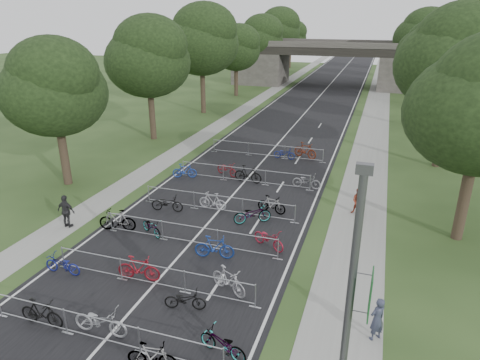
% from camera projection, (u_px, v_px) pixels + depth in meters
% --- Properties ---
extents(road, '(11.00, 140.00, 0.01)m').
position_uv_depth(road, '(314.00, 103.00, 56.29)').
color(road, black).
rests_on(road, ground).
extents(sidewalk_right, '(3.00, 140.00, 0.01)m').
position_uv_depth(sidewalk_right, '(377.00, 107.00, 53.94)').
color(sidewalk_right, gray).
rests_on(sidewalk_right, ground).
extents(sidewalk_left, '(2.00, 140.00, 0.01)m').
position_uv_depth(sidewalk_left, '(259.00, 100.00, 58.50)').
color(sidewalk_left, gray).
rests_on(sidewalk_left, ground).
extents(lane_markings, '(0.12, 140.00, 0.00)m').
position_uv_depth(lane_markings, '(314.00, 103.00, 56.30)').
color(lane_markings, silver).
rests_on(lane_markings, ground).
extents(overpass_bridge, '(31.00, 8.00, 7.05)m').
position_uv_depth(overpass_bridge, '(330.00, 64.00, 68.28)').
color(overpass_bridge, '#413E3A').
rests_on(overpass_bridge, ground).
extents(lamppost, '(0.61, 0.65, 8.21)m').
position_uv_depth(lamppost, '(348.00, 325.00, 9.85)').
color(lamppost, '#4C4C51').
rests_on(lamppost, ground).
extents(tree_left_0, '(6.72, 6.72, 10.25)m').
position_uv_depth(tree_left_0, '(54.00, 89.00, 27.16)').
color(tree_left_0, '#33261C').
rests_on(tree_left_0, ground).
extents(tree_left_1, '(7.56, 7.56, 11.53)m').
position_uv_depth(tree_left_1, '(148.00, 59.00, 37.47)').
color(tree_left_1, '#33261C').
rests_on(tree_left_1, ground).
extents(tree_right_1, '(8.18, 8.18, 12.47)m').
position_uv_depth(tree_right_1, '(456.00, 61.00, 30.06)').
color(tree_right_1, '#33261C').
rests_on(tree_right_1, ground).
extents(tree_left_2, '(8.40, 8.40, 12.81)m').
position_uv_depth(tree_left_2, '(202.00, 41.00, 47.79)').
color(tree_left_2, '#33261C').
rests_on(tree_left_2, ground).
extents(tree_right_2, '(6.16, 6.16, 9.39)m').
position_uv_depth(tree_right_2, '(436.00, 69.00, 41.38)').
color(tree_right_2, '#33261C').
rests_on(tree_right_2, ground).
extents(tree_left_3, '(6.72, 6.72, 10.25)m').
position_uv_depth(tree_left_3, '(237.00, 49.00, 58.99)').
color(tree_left_3, '#33261C').
rests_on(tree_left_3, ground).
extents(tree_right_3, '(7.17, 7.17, 10.93)m').
position_uv_depth(tree_right_3, '(428.00, 50.00, 51.64)').
color(tree_right_3, '#33261C').
rests_on(tree_right_3, ground).
extents(tree_left_4, '(7.56, 7.56, 11.53)m').
position_uv_depth(tree_left_4, '(260.00, 38.00, 69.31)').
color(tree_left_4, '#33261C').
rests_on(tree_left_4, ground).
extents(tree_right_4, '(8.18, 8.18, 12.47)m').
position_uv_depth(tree_right_4, '(423.00, 36.00, 61.89)').
color(tree_right_4, '#33261C').
rests_on(tree_right_4, ground).
extents(tree_left_5, '(8.40, 8.40, 12.81)m').
position_uv_depth(tree_left_5, '(278.00, 30.00, 79.62)').
color(tree_left_5, '#33261C').
rests_on(tree_left_5, ground).
extents(tree_right_5, '(6.16, 6.16, 9.39)m').
position_uv_depth(tree_right_5, '(417.00, 45.00, 73.21)').
color(tree_right_5, '#33261C').
rests_on(tree_right_5, ground).
extents(tree_left_6, '(6.72, 6.72, 10.25)m').
position_uv_depth(tree_left_6, '(291.00, 36.00, 90.82)').
color(tree_left_6, '#33261C').
rests_on(tree_left_6, ground).
extents(tree_right_6, '(7.17, 7.17, 10.93)m').
position_uv_depth(tree_right_6, '(414.00, 36.00, 83.47)').
color(tree_right_6, '#33261C').
rests_on(tree_right_6, ground).
extents(barrier_row_1, '(9.70, 0.08, 1.10)m').
position_uv_depth(barrier_row_1, '(101.00, 331.00, 15.07)').
color(barrier_row_1, '#A9ACB2').
rests_on(barrier_row_1, ground).
extents(barrier_row_2, '(9.70, 0.08, 1.10)m').
position_uv_depth(barrier_row_2, '(152.00, 275.00, 18.25)').
color(barrier_row_2, '#A9ACB2').
rests_on(barrier_row_2, ground).
extents(barrier_row_3, '(9.70, 0.08, 1.10)m').
position_uv_depth(barrier_row_3, '(189.00, 235.00, 21.61)').
color(barrier_row_3, '#A9ACB2').
rests_on(barrier_row_3, ground).
extents(barrier_row_4, '(9.70, 0.08, 1.10)m').
position_uv_depth(barrier_row_4, '(218.00, 204.00, 25.15)').
color(barrier_row_4, '#A9ACB2').
rests_on(barrier_row_4, ground).
extents(barrier_row_5, '(9.70, 0.08, 1.10)m').
position_uv_depth(barrier_row_5, '(244.00, 175.00, 29.57)').
color(barrier_row_5, '#A9ACB2').
rests_on(barrier_row_5, ground).
extents(barrier_row_6, '(9.70, 0.08, 1.10)m').
position_uv_depth(barrier_row_6, '(266.00, 151.00, 34.88)').
color(barrier_row_6, '#A9ACB2').
rests_on(barrier_row_6, ground).
extents(bike_4, '(1.89, 0.56, 1.13)m').
position_uv_depth(bike_4, '(41.00, 313.00, 15.93)').
color(bike_4, black).
rests_on(bike_4, ground).
extents(bike_5, '(2.18, 0.84, 1.13)m').
position_uv_depth(bike_5, '(101.00, 321.00, 15.50)').
color(bike_5, '#999AA0').
rests_on(bike_5, ground).
extents(bike_6, '(1.79, 0.74, 1.04)m').
position_uv_depth(bike_6, '(152.00, 356.00, 13.97)').
color(bike_6, '#A9ACB2').
rests_on(bike_6, ground).
extents(bike_7, '(1.99, 1.11, 0.99)m').
position_uv_depth(bike_7, '(222.00, 344.00, 14.53)').
color(bike_7, '#A9ACB2').
rests_on(bike_7, ground).
extents(bike_8, '(1.81, 0.66, 0.95)m').
position_uv_depth(bike_8, '(62.00, 265.00, 19.16)').
color(bike_8, navy).
rests_on(bike_8, ground).
extents(bike_9, '(2.02, 0.79, 1.18)m').
position_uv_depth(bike_9, '(139.00, 269.00, 18.66)').
color(bike_9, maroon).
rests_on(bike_9, ground).
extents(bike_10, '(1.76, 0.95, 0.88)m').
position_uv_depth(bike_10, '(185.00, 300.00, 16.86)').
color(bike_10, black).
rests_on(bike_10, ground).
extents(bike_11, '(1.97, 1.33, 1.16)m').
position_uv_depth(bike_11, '(229.00, 280.00, 17.84)').
color(bike_11, '#9E9DA4').
rests_on(bike_11, ground).
extents(bike_12, '(2.13, 0.97, 1.23)m').
position_uv_depth(bike_12, '(117.00, 220.00, 22.96)').
color(bike_12, '#A9ACB2').
rests_on(bike_12, ground).
extents(bike_13, '(1.80, 1.39, 0.91)m').
position_uv_depth(bike_13, '(152.00, 227.00, 22.59)').
color(bike_13, '#A9ACB2').
rests_on(bike_13, ground).
extents(bike_14, '(2.01, 0.85, 1.17)m').
position_uv_depth(bike_14, '(214.00, 247.00, 20.35)').
color(bike_14, navy).
rests_on(bike_14, ground).
extents(bike_15, '(2.02, 1.49, 1.01)m').
position_uv_depth(bike_15, '(269.00, 239.00, 21.30)').
color(bike_15, maroon).
rests_on(bike_15, ground).
extents(bike_16, '(2.01, 0.93, 1.02)m').
position_uv_depth(bike_16, '(167.00, 203.00, 25.28)').
color(bike_16, black).
rests_on(bike_16, ground).
extents(bike_17, '(1.79, 0.61, 1.06)m').
position_uv_depth(bike_17, '(213.00, 201.00, 25.53)').
color(bike_17, '#AEAEB6').
rests_on(bike_17, ground).
extents(bike_18, '(2.22, 1.77, 1.13)m').
position_uv_depth(bike_18, '(252.00, 214.00, 23.81)').
color(bike_18, '#A9ACB2').
rests_on(bike_18, ground).
extents(bike_19, '(1.83, 0.78, 1.06)m').
position_uv_depth(bike_19, '(272.00, 205.00, 25.03)').
color(bike_19, '#A9ACB2').
rests_on(bike_19, ground).
extents(bike_20, '(1.81, 0.97, 1.05)m').
position_uv_depth(bike_20, '(185.00, 171.00, 30.44)').
color(bike_20, '#1C3D9E').
rests_on(bike_20, ground).
extents(bike_21, '(1.99, 1.38, 0.99)m').
position_uv_depth(bike_21, '(227.00, 169.00, 30.91)').
color(bike_21, maroon).
rests_on(bike_21, ground).
extents(bike_22, '(2.09, 0.82, 1.22)m').
position_uv_depth(bike_22, '(248.00, 174.00, 29.58)').
color(bike_22, black).
rests_on(bike_22, ground).
extents(bike_23, '(1.95, 0.74, 1.01)m').
position_uv_depth(bike_23, '(307.00, 181.00, 28.63)').
color(bike_23, '#9D9BA3').
rests_on(bike_23, ground).
extents(bike_26, '(1.79, 0.72, 0.92)m').
position_uv_depth(bike_26, '(284.00, 153.00, 34.46)').
color(bike_26, navy).
rests_on(bike_26, ground).
extents(bike_27, '(2.16, 1.39, 1.26)m').
position_uv_depth(bike_27, '(305.00, 150.00, 34.62)').
color(bike_27, maroon).
rests_on(bike_27, ground).
extents(pedestrian_a, '(0.74, 0.73, 1.72)m').
position_uv_depth(pedestrian_a, '(377.00, 319.00, 15.16)').
color(pedestrian_a, '#31364A').
rests_on(pedestrian_a, ground).
extents(pedestrian_b, '(0.84, 0.69, 1.60)m').
position_uv_depth(pedestrian_b, '(359.00, 202.00, 24.78)').
color(pedestrian_b, maroon).
rests_on(pedestrian_b, ground).
extents(pedestrian_c, '(1.12, 0.50, 1.88)m').
position_uv_depth(pedestrian_c, '(66.00, 212.00, 23.23)').
color(pedestrian_c, '#272629').
rests_on(pedestrian_c, ground).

